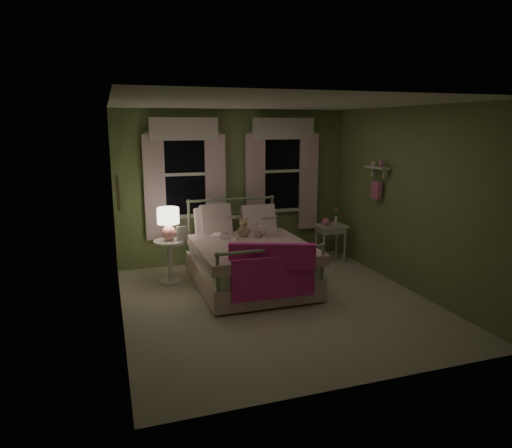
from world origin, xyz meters
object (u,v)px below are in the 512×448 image
object	(u,v)px
child_left	(223,217)
teddy_bear	(243,229)
nightstand_right	(331,231)
child_right	(258,219)
table_lamp	(168,221)
nightstand_left	(170,255)
bed	(249,261)

from	to	relation	value
child_left	teddy_bear	distance (m)	0.37
teddy_bear	nightstand_right	xyz separation A→B (m)	(1.71, 0.44, -0.24)
child_right	table_lamp	world-z (taller)	child_right
child_right	nightstand_left	xyz separation A→B (m)	(-1.37, 0.06, -0.48)
table_lamp	nightstand_left	bearing A→B (deg)	180.00
child_right	nightstand_right	distance (m)	1.50
bed	child_left	world-z (taller)	child_left
child_right	teddy_bear	bearing A→B (deg)	50.90
child_right	table_lamp	size ratio (longest dim) A/B	1.35
bed	teddy_bear	bearing A→B (deg)	88.85
nightstand_right	table_lamp	bearing A→B (deg)	-175.40
teddy_bear	nightstand_right	bearing A→B (deg)	14.51
child_left	bed	bearing A→B (deg)	104.37
table_lamp	nightstand_right	world-z (taller)	table_lamp
child_right	nightstand_right	bearing A→B (deg)	-147.35
table_lamp	nightstand_right	bearing A→B (deg)	4.60
child_right	teddy_bear	xyz separation A→B (m)	(-0.28, -0.16, -0.11)
bed	child_left	size ratio (longest dim) A/B	2.56
nightstand_right	child_left	bearing A→B (deg)	-171.86
child_right	nightstand_right	size ratio (longest dim) A/B	1.02
bed	table_lamp	distance (m)	1.33
bed	teddy_bear	distance (m)	0.50
table_lamp	child_left	bearing A→B (deg)	-4.17
nightstand_left	nightstand_right	size ratio (longest dim) A/B	1.02
child_right	nightstand_left	bearing A→B (deg)	18.93
table_lamp	nightstand_right	size ratio (longest dim) A/B	0.76
child_left	table_lamp	world-z (taller)	child_left
bed	nightstand_left	bearing A→B (deg)	155.69
child_left	nightstand_right	distance (m)	2.06
table_lamp	child_right	bearing A→B (deg)	-2.47
bed	nightstand_right	distance (m)	1.87
child_right	table_lamp	distance (m)	1.38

